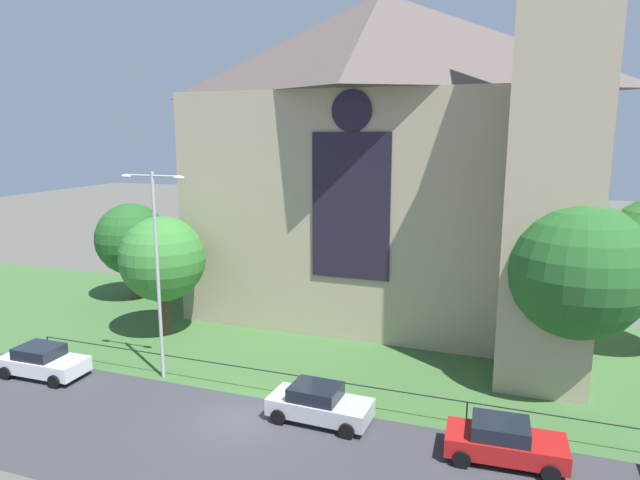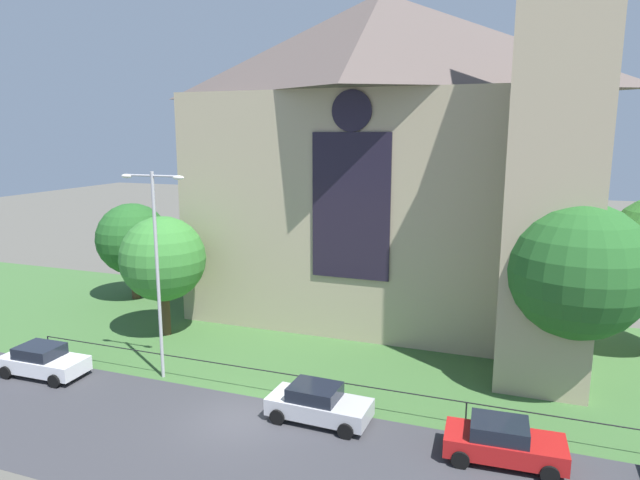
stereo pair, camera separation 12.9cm
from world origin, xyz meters
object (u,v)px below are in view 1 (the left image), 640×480
Objects in this scene: streetlamp_near at (157,253)px; parked_car_red at (504,441)px; tree_right_near at (578,272)px; parked_car_silver at (319,404)px; tree_left_far at (132,239)px; tree_left_near at (162,259)px; parked_car_white at (43,361)px; church_building at (388,155)px.

streetlamp_near is 16.77m from parked_car_red.
tree_right_near is 0.89× the size of streetlamp_near.
streetlamp_near reaches higher than parked_car_silver.
tree_left_far is 28.50m from parked_car_red.
tree_right_near is 1.26× the size of tree_left_near.
parked_car_white is 0.99× the size of parked_car_red.
tree_left_near is 1.64× the size of parked_car_red.
tree_right_near is at bearing 65.02° from parked_car_red.
tree_right_near is 2.08× the size of parked_car_white.
streetlamp_near is at bearing 173.06° from parked_car_silver.
church_building is at bearing 58.92° from streetlamp_near.
tree_right_near is 8.43m from parked_car_red.
tree_left_near is at bearing 153.81° from parked_car_silver.
streetlamp_near reaches higher than parked_car_white.
tree_left_far is at bearing 149.13° from parked_car_silver.
church_building reaches higher than tree_left_near.
parked_car_white is at bearing -132.09° from church_building.
tree_left_far reaches higher than parked_car_red.
tree_left_far is at bearing 151.48° from parked_car_red.
parked_car_red is (7.88, -14.88, -9.53)m from church_building.
streetlamp_near is at bearing -47.16° from tree_left_far.
church_building reaches higher than parked_car_silver.
tree_left_near reaches higher than parked_car_white.
streetlamp_near is (-7.89, -13.09, -4.11)m from church_building.
tree_left_far is at bearing 107.39° from parked_car_white.
tree_left_near is at bearing 157.55° from parked_car_red.
parked_car_red is at bearing -1.04° from parked_car_white.
parked_car_silver is at bearing -149.23° from tree_right_near.
tree_right_near is 1.29× the size of tree_left_far.
church_building is at bearing 94.61° from parked_car_silver.
parked_car_white and parked_car_silver have the same top height.
church_building is 17.31m from parked_car_silver.
parked_car_white is at bearing -175.97° from parked_car_silver.
streetlamp_near is 2.35× the size of parked_car_white.
streetlamp_near is 2.33× the size of parked_car_silver.
parked_car_silver is at bearing -87.49° from church_building.
streetlamp_near is (3.31, -5.01, 1.62)m from tree_left_near.
church_building reaches higher than parked_car_red.
tree_right_near is 12.46m from parked_car_silver.
tree_left_far is 22.02m from parked_car_silver.
tree_left_near is 13.96m from parked_car_silver.
tree_left_near is 8.15m from parked_car_white.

